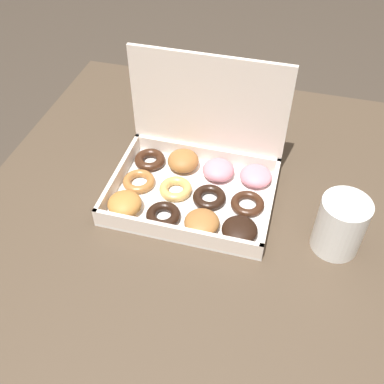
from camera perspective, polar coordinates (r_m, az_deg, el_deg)
The scene contains 4 objects.
ground_plane at distance 1.44m, azimuth 1.56°, elevation -22.06°, with size 8.00×8.00×0.00m, color #42382D.
dining_table at distance 0.91m, azimuth 2.30°, elevation -7.32°, with size 0.90×0.93×0.71m.
donut_box at distance 0.85m, azimuth 0.53°, elevation 2.35°, with size 0.30×0.23×0.24m.
coffee_mug at distance 0.79m, azimuth 18.34°, elevation -3.93°, with size 0.08×0.08×0.11m.
Camera 1 is at (0.11, -0.54, 1.33)m, focal length 42.00 mm.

